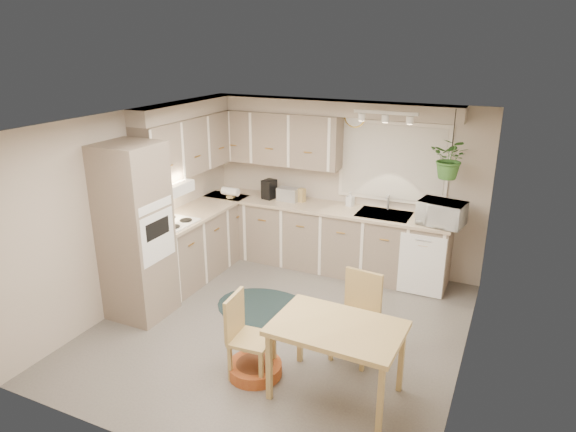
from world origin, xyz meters
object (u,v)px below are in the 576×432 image
Objects in this scene: chair_left at (252,337)px; pet_bed at (255,369)px; microwave at (442,211)px; chair_back at (355,318)px; braided_rug at (266,309)px; dining_table at (336,361)px.

chair_left is 1.59× the size of pet_bed.
chair_left is 3.00m from microwave.
chair_back reaches higher than braided_rug.
dining_table is 0.89m from pet_bed.
pet_bed is (0.02, 0.01, -0.37)m from chair_left.
chair_left reaches higher than braided_rug.
microwave is at bearing 37.20° from braided_rug.
dining_table is 0.66m from chair_back.
chair_left is 1.53× the size of microwave.
chair_back is 0.69× the size of braided_rug.
chair_back is 1.63× the size of microwave.
braided_rug is 2.45× the size of pet_bed.
chair_left is 0.37m from pet_bed.
braided_rug is (-0.48, 1.22, -0.42)m from chair_left.
chair_left is at bearing -141.24° from pet_bed.
chair_back is 1.13m from pet_bed.
pet_bed is (0.50, -1.21, 0.06)m from braided_rug.
microwave is (1.32, 2.59, 0.70)m from chair_left.
pet_bed is (-0.83, -0.05, -0.31)m from dining_table.
pet_bed is at bearing -176.45° from dining_table.
dining_table is at bearing 90.08° from chair_left.
braided_rug is (-1.33, 1.16, -0.36)m from dining_table.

